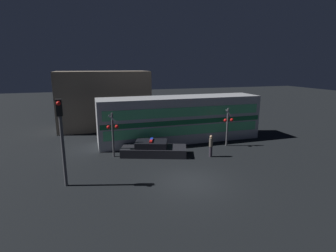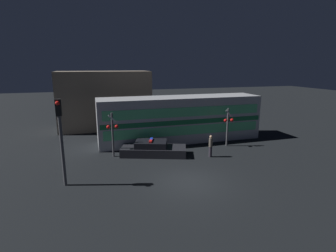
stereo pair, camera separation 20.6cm
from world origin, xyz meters
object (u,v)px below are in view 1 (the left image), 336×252
Objects in this scene: crossing_signal_near at (228,124)px; pedestrian at (211,146)px; train at (180,119)px; traffic_light_corner at (62,133)px; police_car at (153,149)px.

pedestrian is at bearing -140.89° from crossing_signal_near.
traffic_light_corner reaches higher than train.
traffic_light_corner is at bearing -168.90° from pedestrian.
police_car is 3.13× the size of pedestrian.
pedestrian is (3.98, -1.66, 0.40)m from police_car.
train is 8.73× the size of pedestrian.
train is 4.94m from police_car.
train reaches higher than police_car.
pedestrian is 10.42m from traffic_light_corner.
pedestrian is 0.34× the size of traffic_light_corner.
police_car is at bearing 31.06° from traffic_light_corner.
train is at bearing 97.52° from pedestrian.
train reaches higher than pedestrian.
police_car is (-3.33, -3.32, -1.53)m from train.
pedestrian is at bearing -3.12° from police_car.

